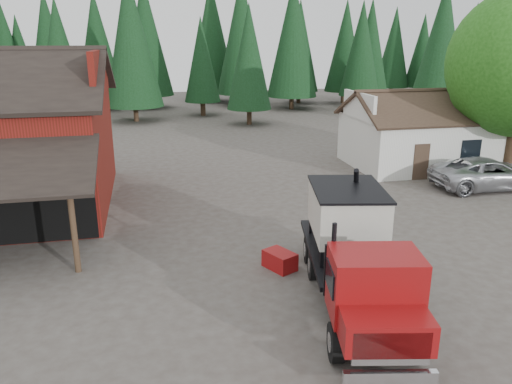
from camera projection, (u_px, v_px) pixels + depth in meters
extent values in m
plane|color=#463D37|center=(255.00, 283.00, 15.92)|extent=(120.00, 120.00, 0.00)
cube|color=maroon|center=(99.00, 73.00, 22.45)|extent=(0.25, 7.00, 2.00)
cylinder|color=#382619|center=(74.00, 233.00, 16.32)|extent=(0.20, 0.20, 2.80)
cube|color=silver|center=(418.00, 141.00, 30.27)|extent=(8.00, 6.00, 3.00)
cube|color=#38281E|center=(436.00, 107.00, 28.20)|extent=(8.60, 3.42, 1.80)
cube|color=#38281E|center=(409.00, 101.00, 31.00)|extent=(8.60, 3.42, 1.80)
cube|color=silver|center=(359.00, 106.00, 28.78)|extent=(0.20, 4.20, 1.50)
cube|color=silver|center=(481.00, 102.00, 30.42)|extent=(0.20, 4.20, 1.50)
cube|color=#38281E|center=(421.00, 162.00, 27.29)|extent=(0.90, 0.06, 2.00)
cube|color=black|center=(471.00, 149.00, 27.73)|extent=(1.20, 0.06, 1.00)
cylinder|color=#382619|center=(510.00, 147.00, 28.26)|extent=(0.60, 0.60, 3.20)
sphere|color=#1D5112|center=(491.00, 85.00, 27.75)|extent=(4.40, 4.40, 4.40)
cylinder|color=#382619|center=(249.00, 116.00, 44.90)|extent=(0.44, 0.44, 1.60)
cone|color=black|center=(249.00, 57.00, 43.39)|extent=(3.96, 3.96, 9.00)
cylinder|color=#382619|center=(434.00, 116.00, 44.44)|extent=(0.44, 0.44, 1.60)
cone|color=black|center=(441.00, 45.00, 42.64)|extent=(4.84, 4.84, 11.00)
cylinder|color=#382619|center=(136.00, 113.00, 46.59)|extent=(0.44, 0.44, 1.60)
cone|color=black|center=(131.00, 39.00, 44.64)|extent=(5.28, 5.28, 12.00)
cylinder|color=black|center=(336.00, 342.00, 12.01)|extent=(0.50, 1.02, 0.97)
cylinder|color=black|center=(413.00, 342.00, 12.04)|extent=(0.50, 1.02, 0.97)
cylinder|color=black|center=(314.00, 265.00, 16.07)|extent=(0.50, 1.02, 0.97)
cylinder|color=black|center=(371.00, 265.00, 16.10)|extent=(0.50, 1.02, 0.97)
cylinder|color=black|center=(309.00, 250.00, 17.26)|extent=(0.50, 1.02, 0.97)
cylinder|color=black|center=(363.00, 249.00, 17.28)|extent=(0.50, 1.02, 0.97)
cube|color=black|center=(352.00, 275.00, 14.63)|extent=(2.48, 7.66, 0.35)
cube|color=silver|center=(390.00, 379.00, 10.71)|extent=(2.03, 0.56, 0.40)
cube|color=silver|center=(391.00, 348.00, 10.59)|extent=(1.67, 0.42, 0.80)
cube|color=maroon|center=(385.00, 329.00, 11.06)|extent=(2.18, 1.53, 0.75)
cube|color=maroon|center=(374.00, 285.00, 12.01)|extent=(2.38, 1.90, 1.64)
cube|color=black|center=(383.00, 289.00, 11.26)|extent=(1.84, 0.44, 0.80)
cylinder|color=black|center=(333.00, 253.00, 12.62)|extent=(0.15, 0.15, 1.59)
cube|color=black|center=(366.00, 270.00, 12.87)|extent=(2.15, 0.54, 1.42)
cube|color=black|center=(345.00, 250.00, 15.74)|extent=(3.24, 5.48, 0.14)
cube|color=beige|center=(347.00, 211.00, 15.35)|extent=(2.58, 3.27, 1.42)
cone|color=beige|center=(345.00, 238.00, 15.61)|extent=(2.30, 2.30, 0.62)
cube|color=black|center=(348.00, 189.00, 15.14)|extent=(2.69, 3.38, 0.07)
cylinder|color=black|center=(356.00, 201.00, 16.57)|extent=(1.02, 1.82, 2.70)
cube|color=maroon|center=(319.00, 220.00, 17.69)|extent=(0.66, 0.80, 0.40)
cylinder|color=silver|center=(405.00, 311.00, 12.89)|extent=(0.66, 0.97, 0.50)
imported|color=#B2B4BA|center=(488.00, 173.00, 25.75)|extent=(5.85, 2.86, 1.60)
cube|color=maroon|center=(280.00, 260.00, 16.88)|extent=(1.12, 1.30, 0.60)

